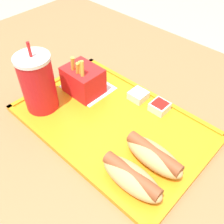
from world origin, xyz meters
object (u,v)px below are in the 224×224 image
(hot_dog_far, at_px, (132,177))
(sauce_cup_mayo, at_px, (138,95))
(soda_cup, at_px, (38,83))
(fries_carton, at_px, (83,80))
(hot_dog_near, at_px, (152,157))
(sauce_cup_ketchup, at_px, (160,106))

(hot_dog_far, distance_m, sauce_cup_mayo, 0.25)
(soda_cup, distance_m, fries_carton, 0.12)
(hot_dog_near, xyz_separation_m, fries_carton, (0.27, -0.06, 0.01))
(soda_cup, relative_size, sauce_cup_ketchup, 4.26)
(hot_dog_far, xyz_separation_m, fries_carton, (0.27, -0.13, 0.01))
(sauce_cup_mayo, bearing_deg, soda_cup, 49.57)
(fries_carton, relative_size, sauce_cup_mayo, 2.67)
(hot_dog_near, xyz_separation_m, sauce_cup_mayo, (0.15, -0.14, -0.01))
(soda_cup, xyz_separation_m, hot_dog_near, (-0.31, -0.05, -0.05))
(sauce_cup_mayo, bearing_deg, hot_dog_far, 126.05)
(fries_carton, bearing_deg, hot_dog_near, 167.18)
(sauce_cup_mayo, xyz_separation_m, sauce_cup_ketchup, (-0.07, -0.00, 0.00))
(fries_carton, xyz_separation_m, sauce_cup_ketchup, (-0.19, -0.08, -0.03))
(hot_dog_far, xyz_separation_m, hot_dog_near, (0.00, -0.06, 0.00))
(hot_dog_far, relative_size, sauce_cup_mayo, 3.25)
(fries_carton, xyz_separation_m, sauce_cup_mayo, (-0.12, -0.08, -0.03))
(soda_cup, distance_m, sauce_cup_ketchup, 0.30)
(hot_dog_far, height_order, sauce_cup_mayo, hot_dog_far)
(soda_cup, relative_size, sauce_cup_mayo, 4.26)
(hot_dog_near, bearing_deg, sauce_cup_ketchup, -59.79)
(hot_dog_far, relative_size, hot_dog_near, 0.99)
(hot_dog_near, bearing_deg, sauce_cup_mayo, -43.20)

